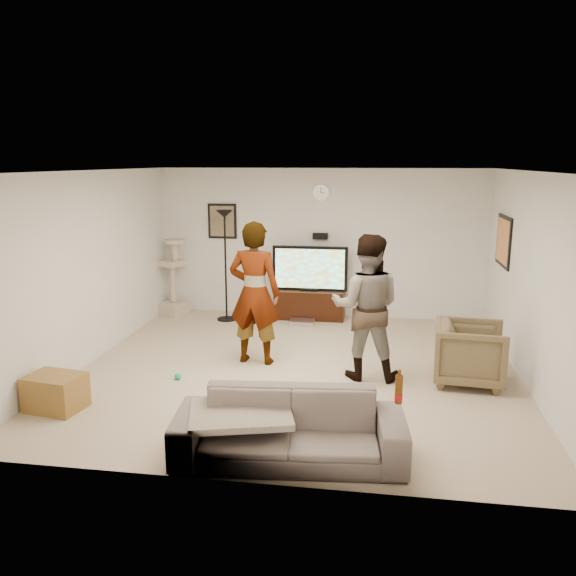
# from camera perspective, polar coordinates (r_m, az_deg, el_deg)

# --- Properties ---
(floor) EXTENTS (5.50, 5.50, 0.02)m
(floor) POSITION_cam_1_polar(r_m,az_deg,el_deg) (7.60, 0.95, -7.96)
(floor) COLOR tan
(floor) RESTS_ON ground
(ceiling) EXTENTS (5.50, 5.50, 0.02)m
(ceiling) POSITION_cam_1_polar(r_m,az_deg,el_deg) (7.13, 1.02, 11.39)
(ceiling) COLOR silver
(ceiling) RESTS_ON wall_back
(wall_back) EXTENTS (5.50, 0.04, 2.50)m
(wall_back) POSITION_cam_1_polar(r_m,az_deg,el_deg) (9.96, 3.18, 4.36)
(wall_back) COLOR silver
(wall_back) RESTS_ON floor
(wall_front) EXTENTS (5.50, 0.04, 2.50)m
(wall_front) POSITION_cam_1_polar(r_m,az_deg,el_deg) (4.63, -3.73, -4.97)
(wall_front) COLOR silver
(wall_front) RESTS_ON floor
(wall_left) EXTENTS (0.04, 5.50, 2.50)m
(wall_left) POSITION_cam_1_polar(r_m,az_deg,el_deg) (8.11, -18.66, 1.90)
(wall_left) COLOR silver
(wall_left) RESTS_ON floor
(wall_right) EXTENTS (0.04, 5.50, 2.50)m
(wall_right) POSITION_cam_1_polar(r_m,az_deg,el_deg) (7.41, 22.55, 0.68)
(wall_right) COLOR silver
(wall_right) RESTS_ON floor
(wall_clock) EXTENTS (0.26, 0.04, 0.26)m
(wall_clock) POSITION_cam_1_polar(r_m,az_deg,el_deg) (9.85, 3.22, 9.24)
(wall_clock) COLOR white
(wall_clock) RESTS_ON wall_back
(wall_speaker) EXTENTS (0.25, 0.10, 0.10)m
(wall_speaker) POSITION_cam_1_polar(r_m,az_deg,el_deg) (9.88, 3.15, 5.06)
(wall_speaker) COLOR black
(wall_speaker) RESTS_ON wall_back
(picture_back) EXTENTS (0.42, 0.03, 0.52)m
(picture_back) POSITION_cam_1_polar(r_m,az_deg,el_deg) (10.21, -6.41, 6.48)
(picture_back) COLOR brown
(picture_back) RESTS_ON wall_back
(picture_right) EXTENTS (0.03, 0.78, 0.62)m
(picture_right) POSITION_cam_1_polar(r_m,az_deg,el_deg) (8.91, 20.21, 4.31)
(picture_right) COLOR #D4824D
(picture_right) RESTS_ON wall_right
(tv_stand) EXTENTS (1.17, 0.45, 0.49)m
(tv_stand) POSITION_cam_1_polar(r_m,az_deg,el_deg) (9.93, 2.12, -1.57)
(tv_stand) COLOR black
(tv_stand) RESTS_ON floor
(console_box) EXTENTS (0.40, 0.30, 0.07)m
(console_box) POSITION_cam_1_polar(r_m,az_deg,el_deg) (9.61, 1.38, -3.32)
(console_box) COLOR #BCBCBF
(console_box) RESTS_ON floor
(tv) EXTENTS (1.25, 0.08, 0.74)m
(tv) POSITION_cam_1_polar(r_m,az_deg,el_deg) (9.80, 2.15, 1.92)
(tv) COLOR black
(tv) RESTS_ON tv_stand
(tv_screen) EXTENTS (1.15, 0.01, 0.65)m
(tv_screen) POSITION_cam_1_polar(r_m,az_deg,el_deg) (9.75, 2.12, 1.88)
(tv_screen) COLOR #50FAF0
(tv_screen) RESTS_ON tv
(floor_lamp) EXTENTS (0.32, 0.32, 1.83)m
(floor_lamp) POSITION_cam_1_polar(r_m,az_deg,el_deg) (9.73, -6.09, 2.12)
(floor_lamp) COLOR black
(floor_lamp) RESTS_ON floor
(cat_tree) EXTENTS (0.55, 0.55, 1.32)m
(cat_tree) POSITION_cam_1_polar(r_m,az_deg,el_deg) (10.32, -11.16, 1.11)
(cat_tree) COLOR #C5AE99
(cat_tree) RESTS_ON floor
(person_left) EXTENTS (0.73, 0.52, 1.88)m
(person_left) POSITION_cam_1_polar(r_m,az_deg,el_deg) (7.62, -3.26, -0.50)
(person_left) COLOR #9C9C9C
(person_left) RESTS_ON floor
(person_right) EXTENTS (0.88, 0.70, 1.78)m
(person_right) POSITION_cam_1_polar(r_m,az_deg,el_deg) (7.15, 7.62, -1.85)
(person_right) COLOR #2B4D7B
(person_right) RESTS_ON floor
(sofa) EXTENTS (2.11, 0.99, 0.60)m
(sofa) POSITION_cam_1_polar(r_m,az_deg,el_deg) (5.35, 0.14, -13.44)
(sofa) COLOR #6D605B
(sofa) RESTS_ON floor
(throw_blanket) EXTENTS (1.05, 0.91, 0.06)m
(throw_blanket) POSITION_cam_1_polar(r_m,az_deg,el_deg) (5.39, -4.62, -12.08)
(throw_blanket) COLOR #AC9B8B
(throw_blanket) RESTS_ON sofa
(beer_bottle) EXTENTS (0.06, 0.06, 0.25)m
(beer_bottle) POSITION_cam_1_polar(r_m,az_deg,el_deg) (5.14, 10.72, -9.66)
(beer_bottle) COLOR #5E2C07
(beer_bottle) RESTS_ON sofa
(armchair) EXTENTS (0.88, 0.86, 0.74)m
(armchair) POSITION_cam_1_polar(r_m,az_deg,el_deg) (7.36, 17.26, -6.09)
(armchair) COLOR brown
(armchair) RESTS_ON floor
(side_table) EXTENTS (0.63, 0.51, 0.38)m
(side_table) POSITION_cam_1_polar(r_m,az_deg,el_deg) (6.85, -21.68, -9.40)
(side_table) COLOR brown
(side_table) RESTS_ON floor
(toy_ball) EXTENTS (0.08, 0.08, 0.08)m
(toy_ball) POSITION_cam_1_polar(r_m,az_deg,el_deg) (7.37, -10.67, -8.45)
(toy_ball) COLOR #139D81
(toy_ball) RESTS_ON floor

